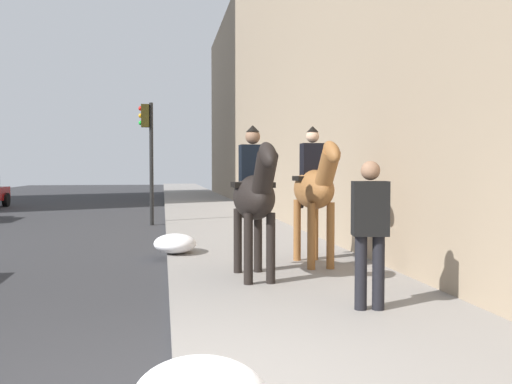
{
  "coord_description": "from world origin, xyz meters",
  "views": [
    {
      "loc": [
        -3.88,
        0.07,
        1.72
      ],
      "look_at": [
        4.0,
        -1.24,
        1.4
      ],
      "focal_mm": 39.28,
      "sensor_mm": 36.0,
      "label": 1
    }
  ],
  "objects": [
    {
      "name": "mounted_horse_near",
      "position": [
        4.15,
        -1.24,
        1.36
      ],
      "size": [
        2.15,
        0.61,
        2.26
      ],
      "rotation": [
        0.0,
        0.0,
        3.17
      ],
      "color": "black",
      "rests_on": "sidewalk_slab"
    },
    {
      "name": "mounted_horse_far",
      "position": [
        5.14,
        -2.42,
        1.43
      ],
      "size": [
        2.15,
        0.61,
        2.33
      ],
      "rotation": [
        0.0,
        0.0,
        3.16
      ],
      "color": "brown",
      "rests_on": "sidewalk_slab"
    },
    {
      "name": "pedestrian_greeting",
      "position": [
        2.16,
        -2.25,
        1.1
      ],
      "size": [
        0.33,
        0.44,
        1.7
      ],
      "rotation": [
        0.0,
        0.0,
        -0.19
      ],
      "color": "black",
      "rests_on": "sidewalk_slab"
    },
    {
      "name": "traffic_light_near_curb",
      "position": [
        13.6,
        0.5,
        2.53
      ],
      "size": [
        0.2,
        0.44,
        3.76
      ],
      "color": "black",
      "rests_on": "ground"
    },
    {
      "name": "snow_pile_far",
      "position": [
        6.91,
        -0.15,
        0.3
      ],
      "size": [
        1.05,
        0.81,
        0.36
      ],
      "primitive_type": "ellipsoid",
      "color": "white",
      "rests_on": "sidewalk_slab"
    }
  ]
}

